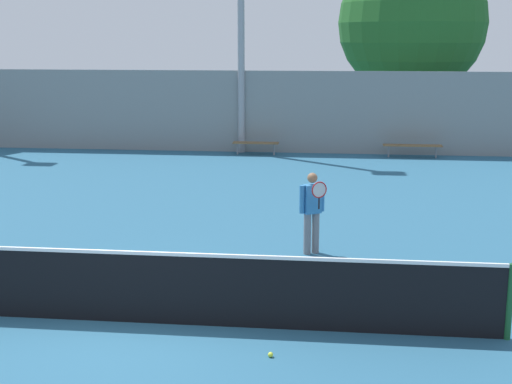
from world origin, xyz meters
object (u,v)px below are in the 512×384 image
at_px(bench_adjacent_court, 256,143).
at_px(tree_green_tall, 412,23).
at_px(tennis_player, 312,209).
at_px(bench_courtside_near, 412,146).
at_px(tennis_ball, 270,355).
at_px(tennis_net, 135,286).

relative_size(bench_adjacent_court, tree_green_tall, 0.22).
relative_size(tennis_player, bench_courtside_near, 0.79).
height_order(bench_adjacent_court, tree_green_tall, tree_green_tall).
bearing_deg(bench_adjacent_court, tennis_ball, -82.83).
relative_size(tennis_net, tennis_player, 6.70).
distance_m(bench_adjacent_court, tree_green_tall, 8.45).
bearing_deg(bench_adjacent_court, bench_courtside_near, 0.00).
relative_size(bench_courtside_near, tree_green_tall, 0.27).
relative_size(bench_courtside_near, bench_adjacent_court, 1.24).
xyz_separation_m(bench_courtside_near, bench_adjacent_court, (-5.43, -0.00, -0.00)).
bearing_deg(tennis_net, tree_green_tall, 73.98).
height_order(tennis_player, bench_courtside_near, tennis_player).
bearing_deg(tree_green_tall, tennis_player, -101.49).
xyz_separation_m(bench_courtside_near, tennis_ball, (-3.40, -16.17, -0.37)).
height_order(bench_courtside_near, tree_green_tall, tree_green_tall).
xyz_separation_m(tennis_player, bench_adjacent_court, (-2.39, 11.57, -0.48)).
distance_m(bench_courtside_near, tennis_ball, 16.53).
distance_m(tennis_net, tennis_player, 4.41).
bearing_deg(tree_green_tall, bench_adjacent_court, -140.90).
relative_size(tennis_net, tree_green_tall, 1.40).
distance_m(tennis_net, bench_courtside_near, 16.19).
bearing_deg(tennis_ball, bench_courtside_near, 78.13).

